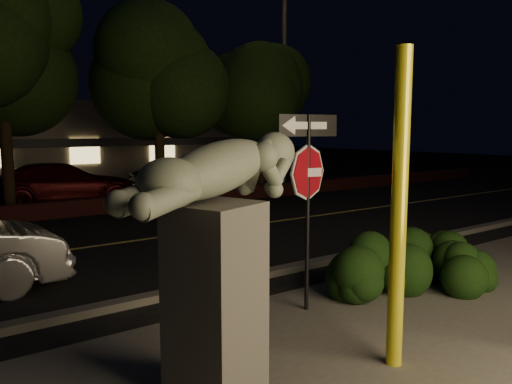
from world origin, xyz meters
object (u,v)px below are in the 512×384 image
yellow_pole_left (399,211)px  signpost (308,173)px  streetlight (282,47)px  parked_car_darkred (64,184)px  sculpture (218,237)px  parked_car_dark (184,177)px

yellow_pole_left → signpost: (0.35, 1.85, 0.27)m
yellow_pole_left → signpost: 1.90m
streetlight → parked_car_darkred: size_ratio=2.03×
signpost → sculpture: 2.60m
streetlight → parked_car_darkred: streetlight is taller
parked_car_dark → streetlight: bearing=-114.0°
parked_car_darkred → parked_car_dark: parked_car_darkred is taller
parked_car_dark → yellow_pole_left: bearing=165.5°
parked_car_darkred → parked_car_dark: bearing=-73.8°
sculpture → parked_car_dark: bearing=43.9°
signpost → parked_car_dark: size_ratio=0.65×
signpost → sculpture: signpost is taller
signpost → sculpture: (-2.26, -1.23, -0.41)m
yellow_pole_left → parked_car_darkred: bearing=88.4°
yellow_pole_left → sculpture: size_ratio=1.35×
signpost → parked_car_dark: bearing=77.1°
parked_car_darkred → signpost: bearing=-172.9°
parked_car_dark → signpost: bearing=164.4°
sculpture → signpost: bearing=9.2°
sculpture → parked_car_dark: (7.48, 14.87, -0.99)m
sculpture → streetlight: size_ratio=0.25×
signpost → yellow_pole_left: bearing=-92.7°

